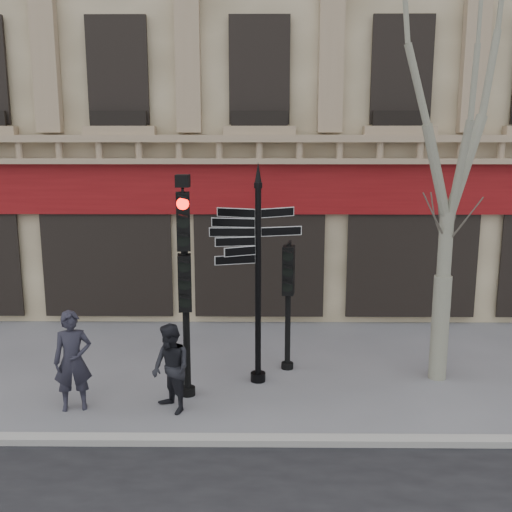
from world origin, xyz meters
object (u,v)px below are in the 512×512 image
at_px(pedestrian_a, 73,361).
at_px(pedestrian_b, 171,369).
at_px(traffic_signal_secondary, 288,284).
at_px(plane_tree, 456,83).
at_px(fingerpost, 258,237).
at_px(traffic_signal_main, 185,260).

xyz_separation_m(pedestrian_a, pedestrian_b, (1.77, -0.08, -0.11)).
relative_size(traffic_signal_secondary, plane_tree, 0.32).
height_order(traffic_signal_secondary, pedestrian_a, traffic_signal_secondary).
bearing_deg(plane_tree, pedestrian_b, -163.68).
relative_size(fingerpost, traffic_signal_secondary, 1.64).
xyz_separation_m(traffic_signal_main, traffic_signal_secondary, (1.96, 1.33, -0.78)).
bearing_deg(traffic_signal_main, traffic_signal_secondary, 27.22).
distance_m(fingerpost, pedestrian_b, 2.96).
height_order(traffic_signal_main, pedestrian_a, traffic_signal_main).
bearing_deg(traffic_signal_secondary, pedestrian_b, -128.91).
xyz_separation_m(traffic_signal_secondary, pedestrian_a, (-3.93, -1.92, -0.95)).
bearing_deg(plane_tree, traffic_signal_main, -170.31).
bearing_deg(traffic_signal_main, pedestrian_b, -113.47).
relative_size(fingerpost, pedestrian_b, 2.73).
distance_m(traffic_signal_main, plane_tree, 6.00).
height_order(fingerpost, traffic_signal_secondary, fingerpost).
xyz_separation_m(traffic_signal_main, pedestrian_a, (-1.96, -0.59, -1.73)).
height_order(traffic_signal_main, traffic_signal_secondary, traffic_signal_main).
height_order(traffic_signal_main, pedestrian_b, traffic_signal_main).
relative_size(plane_tree, pedestrian_b, 5.17).
distance_m(fingerpost, traffic_signal_secondary, 1.42).
bearing_deg(fingerpost, plane_tree, -2.19).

